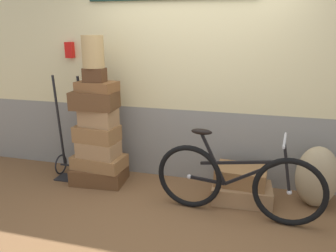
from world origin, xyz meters
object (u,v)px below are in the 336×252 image
at_px(suitcase_6, 97,86).
at_px(suitcase_9, 241,176).
at_px(suitcase_2, 99,149).
at_px(luggage_trolley, 72,153).
at_px(suitcase_8, 242,193).
at_px(burlap_sack, 317,177).
at_px(suitcase_4, 98,117).
at_px(suitcase_7, 95,75).
at_px(suitcase_1, 99,161).
at_px(suitcase_3, 97,134).
at_px(suitcase_5, 95,100).
at_px(wicker_basket, 93,52).
at_px(bicycle, 236,182).
at_px(suitcase_0, 100,174).

distance_m(suitcase_6, suitcase_9, 1.97).
height_order(suitcase_2, luggage_trolley, luggage_trolley).
distance_m(suitcase_8, burlap_sack, 0.82).
xyz_separation_m(suitcase_4, suitcase_7, (-0.00, -0.03, 0.52)).
height_order(suitcase_1, suitcase_2, suitcase_2).
bearing_deg(luggage_trolley, suitcase_3, -9.94).
bearing_deg(suitcase_7, burlap_sack, 0.43).
bearing_deg(suitcase_7, suitcase_6, 86.53).
relative_size(suitcase_4, suitcase_8, 0.65).
bearing_deg(suitcase_4, suitcase_6, 89.86).
xyz_separation_m(suitcase_1, burlap_sack, (2.54, 0.10, 0.06)).
distance_m(suitcase_1, luggage_trolley, 0.43).
xyz_separation_m(suitcase_5, suitcase_6, (0.04, 0.00, 0.17)).
distance_m(suitcase_1, suitcase_4, 0.57).
relative_size(wicker_basket, bicycle, 0.21).
height_order(suitcase_0, burlap_sack, burlap_sack).
height_order(suitcase_2, suitcase_3, suitcase_3).
relative_size(suitcase_1, suitcase_5, 1.20).
height_order(suitcase_1, suitcase_4, suitcase_4).
height_order(suitcase_6, wicker_basket, wicker_basket).
distance_m(suitcase_0, wicker_basket, 1.53).
distance_m(suitcase_8, suitcase_9, 0.20).
bearing_deg(suitcase_7, suitcase_4, 87.55).
height_order(suitcase_1, wicker_basket, wicker_basket).
distance_m(suitcase_8, bicycle, 0.44).
bearing_deg(suitcase_5, suitcase_0, -44.45).
bearing_deg(suitcase_5, suitcase_2, -53.67).
height_order(suitcase_3, luggage_trolley, luggage_trolley).
bearing_deg(suitcase_0, suitcase_3, -95.17).
height_order(suitcase_6, suitcase_8, suitcase_6).
bearing_deg(suitcase_4, suitcase_7, -85.13).
height_order(suitcase_1, suitcase_9, suitcase_9).
relative_size(suitcase_5, suitcase_6, 1.15).
relative_size(suitcase_4, suitcase_9, 0.77).
height_order(suitcase_2, suitcase_4, suitcase_4).
bearing_deg(suitcase_1, luggage_trolley, 174.42).
xyz_separation_m(suitcase_4, luggage_trolley, (-0.44, 0.06, -0.53)).
xyz_separation_m(suitcase_9, luggage_trolley, (-2.17, 0.05, 0.03)).
bearing_deg(suitcase_1, suitcase_0, 139.32).
relative_size(suitcase_1, suitcase_2, 1.30).
xyz_separation_m(suitcase_6, bicycle, (1.70, -0.37, -0.85)).
bearing_deg(luggage_trolley, wicker_basket, -9.68).
distance_m(suitcase_5, suitcase_8, 2.04).
height_order(suitcase_7, luggage_trolley, suitcase_7).
distance_m(suitcase_5, wicker_basket, 0.57).
bearing_deg(suitcase_8, suitcase_0, 175.85).
distance_m(suitcase_3, suitcase_7, 0.72).
bearing_deg(burlap_sack, suitcase_3, -178.00).
xyz_separation_m(suitcase_8, wicker_basket, (-1.77, 0.02, 1.54)).
distance_m(luggage_trolley, bicycle, 2.18).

